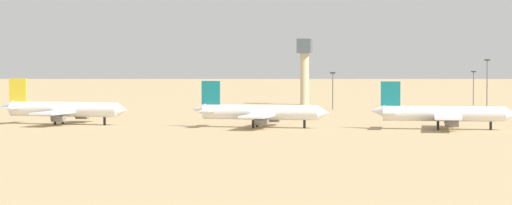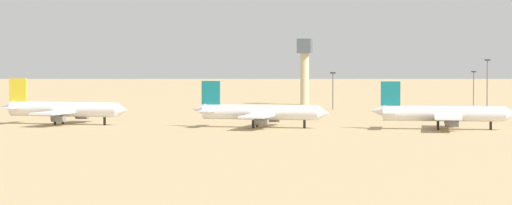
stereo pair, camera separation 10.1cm
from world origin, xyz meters
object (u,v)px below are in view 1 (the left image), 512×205
(parked_jet_teal_2, at_px, (259,112))
(control_tower, at_px, (305,65))
(light_pole_west, at_px, (333,87))
(parked_jet_teal_3, at_px, (442,114))
(parked_jet_yellow_1, at_px, (63,109))
(light_pole_east, at_px, (473,85))
(light_pole_mid, at_px, (487,81))

(parked_jet_teal_2, height_order, control_tower, control_tower)
(light_pole_west, bearing_deg, parked_jet_teal_3, -68.05)
(parked_jet_teal_2, relative_size, control_tower, 1.38)
(parked_jet_teal_2, distance_m, control_tower, 139.25)
(parked_jet_yellow_1, relative_size, light_pole_east, 2.79)
(parked_jet_teal_3, relative_size, light_pole_east, 2.69)
(light_pole_west, height_order, light_pole_mid, light_pole_mid)
(parked_jet_yellow_1, xyz_separation_m, light_pole_east, (101.13, 142.71, 3.66))
(parked_jet_yellow_1, relative_size, light_pole_mid, 2.10)
(parked_jet_yellow_1, xyz_separation_m, light_pole_mid, (105.66, 97.79, 5.80))
(parked_jet_teal_2, height_order, light_pole_east, light_pole_east)
(parked_jet_teal_2, bearing_deg, control_tower, 95.82)
(parked_jet_yellow_1, distance_m, parked_jet_teal_3, 94.77)
(control_tower, bearing_deg, light_pole_mid, -29.85)
(parked_jet_teal_2, bearing_deg, light_pole_west, 88.63)
(parked_jet_teal_3, xyz_separation_m, control_tower, (-55.37, 135.91, 11.16))
(parked_jet_yellow_1, relative_size, control_tower, 1.43)
(control_tower, distance_m, light_pole_mid, 76.58)
(parked_jet_teal_3, bearing_deg, parked_jet_yellow_1, 177.49)
(parked_jet_teal_2, bearing_deg, light_pole_mid, 62.44)
(parked_jet_teal_2, relative_size, light_pole_east, 2.68)
(parked_jet_yellow_1, xyz_separation_m, parked_jet_teal_3, (94.77, -0.09, -0.13))
(light_pole_east, bearing_deg, light_pole_mid, -84.23)
(light_pole_west, bearing_deg, parked_jet_yellow_1, -119.49)
(light_pole_east, bearing_deg, parked_jet_yellow_1, -125.32)
(light_pole_west, bearing_deg, light_pole_east, 44.43)
(parked_jet_teal_2, distance_m, parked_jet_teal_3, 43.39)
(parked_jet_teal_3, height_order, light_pole_west, light_pole_west)
(parked_jet_yellow_1, xyz_separation_m, control_tower, (39.40, 135.82, 11.03))
(parked_jet_yellow_1, height_order, light_pole_mid, light_pole_mid)
(parked_jet_teal_3, height_order, light_pole_mid, light_pole_mid)
(light_pole_west, distance_m, light_pole_mid, 50.40)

